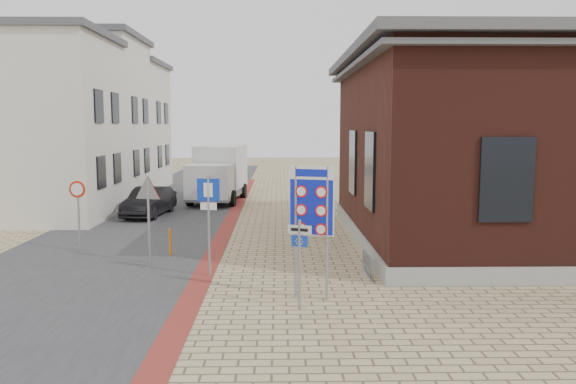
# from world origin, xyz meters

# --- Properties ---
(ground) EXTENTS (120.00, 120.00, 0.00)m
(ground) POSITION_xyz_m (0.00, 0.00, 0.00)
(ground) COLOR tan
(ground) RESTS_ON ground
(road_strip) EXTENTS (7.00, 60.00, 0.02)m
(road_strip) POSITION_xyz_m (-5.50, 15.00, 0.01)
(road_strip) COLOR #38383A
(road_strip) RESTS_ON ground
(curb_strip) EXTENTS (0.60, 40.00, 0.02)m
(curb_strip) POSITION_xyz_m (-2.00, 10.00, 0.01)
(curb_strip) COLOR maroon
(curb_strip) RESTS_ON ground
(brick_building) EXTENTS (13.00, 13.00, 6.80)m
(brick_building) POSITION_xyz_m (8.99, 7.00, 3.49)
(brick_building) COLOR gray
(brick_building) RESTS_ON ground
(townhouse_near) EXTENTS (7.40, 6.40, 8.30)m
(townhouse_near) POSITION_xyz_m (-10.99, 12.00, 4.17)
(townhouse_near) COLOR silver
(townhouse_near) RESTS_ON ground
(townhouse_mid) EXTENTS (7.40, 6.40, 9.10)m
(townhouse_mid) POSITION_xyz_m (-10.99, 18.00, 4.57)
(townhouse_mid) COLOR silver
(townhouse_mid) RESTS_ON ground
(townhouse_far) EXTENTS (7.40, 6.40, 8.30)m
(townhouse_far) POSITION_xyz_m (-10.99, 24.00, 4.17)
(townhouse_far) COLOR silver
(townhouse_far) RESTS_ON ground
(bike_rack) EXTENTS (0.08, 1.80, 0.60)m
(bike_rack) POSITION_xyz_m (2.65, 2.20, 0.26)
(bike_rack) COLOR slate
(bike_rack) RESTS_ON ground
(sedan) EXTENTS (1.85, 4.18, 1.33)m
(sedan) POSITION_xyz_m (-5.88, 12.61, 0.67)
(sedan) COLOR black
(sedan) RESTS_ON ground
(box_truck) EXTENTS (2.94, 6.05, 3.06)m
(box_truck) POSITION_xyz_m (-3.18, 17.58, 1.58)
(box_truck) COLOR slate
(box_truck) RESTS_ON ground
(border_sign) EXTENTS (1.06, 0.40, 3.24)m
(border_sign) POSITION_xyz_m (0.91, -0.04, 2.35)
(border_sign) COLOR gray
(border_sign) RESTS_ON ground
(essen_sign) EXTENTS (0.54, 0.22, 2.06)m
(essen_sign) POSITION_xyz_m (0.60, -0.74, 1.34)
(essen_sign) COLOR gray
(essen_sign) RESTS_ON ground
(parking_sign) EXTENTS (0.62, 0.12, 2.83)m
(parking_sign) POSITION_xyz_m (-1.80, 2.00, 1.96)
(parking_sign) COLOR gray
(parking_sign) RESTS_ON ground
(yield_sign) EXTENTS (0.91, 0.32, 2.64)m
(yield_sign) POSITION_xyz_m (-3.80, 3.50, 2.03)
(yield_sign) COLOR gray
(yield_sign) RESTS_ON ground
(speed_sign) EXTENTS (0.56, 0.11, 2.38)m
(speed_sign) POSITION_xyz_m (-6.50, 5.17, 1.60)
(speed_sign) COLOR gray
(speed_sign) RESTS_ON ground
(bollard) EXTENTS (0.10, 0.10, 0.89)m
(bollard) POSITION_xyz_m (-3.37, 4.54, 0.45)
(bollard) COLOR orange
(bollard) RESTS_ON ground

